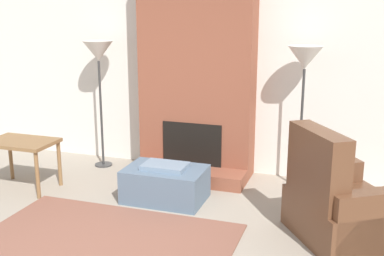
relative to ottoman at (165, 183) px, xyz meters
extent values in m
cube|color=silver|center=(0.04, 1.21, 1.11)|extent=(7.67, 0.06, 2.60)
cube|color=brown|center=(0.04, 0.98, 1.11)|extent=(1.40, 0.38, 2.60)
cube|color=brown|center=(0.04, 0.61, -0.11)|extent=(1.40, 0.36, 0.16)
cube|color=black|center=(0.04, 0.79, 0.23)|extent=(0.74, 0.02, 0.52)
cube|color=slate|center=(0.00, 0.00, -0.01)|extent=(0.85, 0.57, 0.36)
cube|color=slate|center=(0.00, 0.00, 0.20)|extent=(0.47, 0.31, 0.05)
cube|color=brown|center=(1.86, -0.31, 0.01)|extent=(1.18, 1.21, 0.39)
cube|color=brown|center=(1.61, -0.47, 0.33)|extent=(0.58, 0.74, 1.04)
cube|color=brown|center=(2.07, -0.62, 0.11)|extent=(0.70, 0.54, 0.60)
cube|color=brown|center=(1.65, 0.01, 0.11)|extent=(0.70, 0.54, 0.60)
cube|color=brown|center=(-1.68, -0.19, 0.36)|extent=(0.76, 0.50, 0.04)
cylinder|color=brown|center=(-1.34, -0.40, 0.08)|extent=(0.04, 0.04, 0.53)
cylinder|color=brown|center=(-2.02, 0.02, 0.08)|extent=(0.04, 0.04, 0.53)
cylinder|color=brown|center=(-1.34, 0.02, 0.08)|extent=(0.04, 0.04, 0.53)
cylinder|color=#333333|center=(-1.21, 0.83, -0.18)|extent=(0.23, 0.23, 0.02)
cylinder|color=#333333|center=(-1.21, 0.83, 0.51)|extent=(0.03, 0.03, 1.36)
cone|color=silver|center=(-1.21, 0.83, 1.32)|extent=(0.38, 0.38, 0.25)
cylinder|color=#333333|center=(1.32, 0.83, -0.18)|extent=(0.23, 0.23, 0.02)
cylinder|color=#333333|center=(1.32, 0.83, 0.51)|extent=(0.03, 0.03, 1.37)
cone|color=silver|center=(1.32, 0.83, 1.32)|extent=(0.38, 0.38, 0.25)
cube|color=brown|center=(-0.16, -1.09, -0.18)|extent=(2.29, 1.50, 0.01)
camera|label=1|loc=(1.83, -4.54, 1.87)|focal=45.00mm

